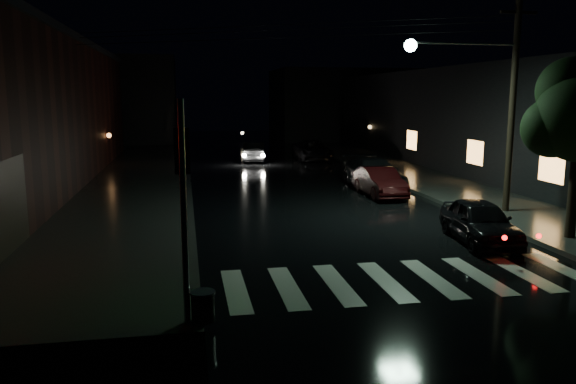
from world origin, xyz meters
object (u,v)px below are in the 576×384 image
parked_car_c (374,173)px  oncoming_car (254,152)px  parked_car_b (380,182)px  parked_car_d (312,150)px  parked_car_a (480,221)px

parked_car_c → oncoming_car: (-4.29, 12.18, -0.07)m
parked_car_b → parked_car_c: size_ratio=0.77×
parked_car_d → parked_car_c: bearing=-86.6°
parked_car_a → oncoming_car: bearing=107.9°
parked_car_b → parked_car_d: (0.22, 14.32, 0.04)m
parked_car_c → parked_car_d: bearing=91.4°
parked_car_a → parked_car_b: parked_car_a is taller
parked_car_b → parked_car_d: parked_car_d is taller
parked_car_d → oncoming_car: 4.06m
parked_car_a → parked_car_b: size_ratio=0.98×
parked_car_b → parked_car_d: bearing=89.1°
parked_car_d → oncoming_car: (-4.06, -0.05, -0.03)m
parked_car_b → oncoming_car: size_ratio=0.98×
oncoming_car → parked_car_c: bearing=117.0°
parked_car_d → oncoming_car: parked_car_d is taller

